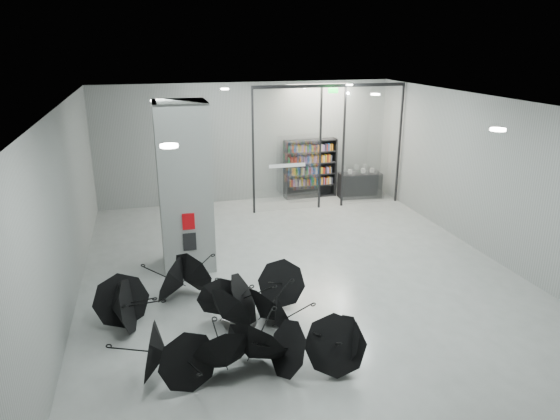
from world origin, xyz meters
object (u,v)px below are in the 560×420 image
object	(u,v)px
column	(185,187)
shop_counter	(360,185)
bookshelf	(310,169)
umbrella_cluster	(220,323)

from	to	relation	value
column	shop_counter	distance (m)	7.80
column	shop_counter	xyz separation A→B (m)	(6.36, 4.22, -1.56)
shop_counter	column	bearing A→B (deg)	-141.83
bookshelf	shop_counter	world-z (taller)	bookshelf
shop_counter	bookshelf	bearing A→B (deg)	167.12
column	shop_counter	size ratio (longest dim) A/B	2.73
column	bookshelf	xyz separation A→B (m)	(4.69, 4.75, -0.98)
bookshelf	shop_counter	size ratio (longest dim) A/B	1.39
shop_counter	umbrella_cluster	xyz separation A→B (m)	(-6.10, -7.70, -0.12)
umbrella_cluster	bookshelf	bearing A→B (deg)	61.72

